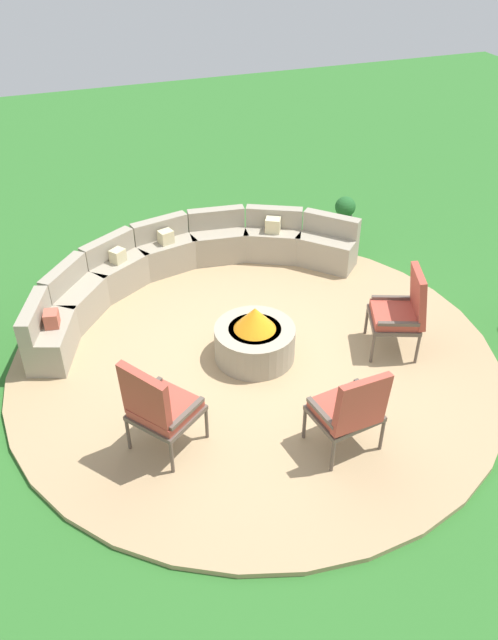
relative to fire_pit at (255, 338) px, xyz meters
The scene contains 8 objects.
ground_plane 0.32m from the fire_pit, ahead, with size 24.00×24.00×0.00m, color #2D6B28.
patio_circle 0.29m from the fire_pit, ahead, with size 5.69×5.69×0.06m, color tan.
fire_pit is the anchor object (origin of this frame).
curved_stone_bench 1.87m from the fire_pit, 102.56° to the left, with size 4.68×2.28×0.73m.
lounge_chair_front_left 1.75m from the fire_pit, 141.70° to the right, with size 0.82×0.84×1.14m.
lounge_chair_front_right 1.73m from the fire_pit, 77.67° to the right, with size 0.69×0.62×1.01m.
lounge_chair_back_left 1.74m from the fire_pit, 13.79° to the right, with size 0.74×0.75×1.06m.
potted_plant_3 3.60m from the fire_pit, 46.94° to the left, with size 0.32×0.32×0.57m.
Camera 1 is at (-2.00, -5.50, 4.78)m, focal length 35.77 mm.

